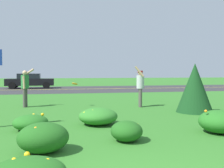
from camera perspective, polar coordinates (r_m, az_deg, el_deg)
ground_plane at (r=13.07m, az=-7.96°, el=-4.19°), size 120.00×120.00×0.00m
highway_strip at (r=23.77m, az=-9.84°, el=-1.17°), size 120.00×9.95×0.01m
highway_center_stripe at (r=23.77m, az=-9.84°, el=-1.15°), size 120.00×0.16×0.00m
daylily_clump_mid_left at (r=5.76m, az=3.29°, el=-10.49°), size 0.72×0.76×0.46m
daylily_clump_front_center at (r=7.54m, az=-3.14°, el=-7.24°), size 1.15×1.17×0.49m
daylily_clump_front_right at (r=5.13m, az=-15.17°, el=-11.52°), size 0.98×0.87×0.58m
daylily_clump_mid_right at (r=7.15m, az=-17.81°, el=-8.22°), size 0.92×0.90×0.44m
daylily_clump_front_left at (r=7.05m, az=23.06°, el=-7.76°), size 1.05×1.07×0.62m
evergreen_shrub_side at (r=10.28m, az=18.08°, el=-0.81°), size 1.40×1.40×1.90m
person_thrower_green_shirt at (r=11.88m, az=-18.94°, el=-0.24°), size 0.56×0.52×1.73m
person_catcher_red_cap_gray_shirt at (r=11.36m, az=6.37°, el=-0.16°), size 0.49×0.52×1.83m
frisbee_orange at (r=11.55m, az=-8.37°, el=0.05°), size 0.28×0.26×0.14m
car_black_center_left at (r=26.09m, az=-17.92°, el=0.69°), size 4.50×2.00×1.45m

